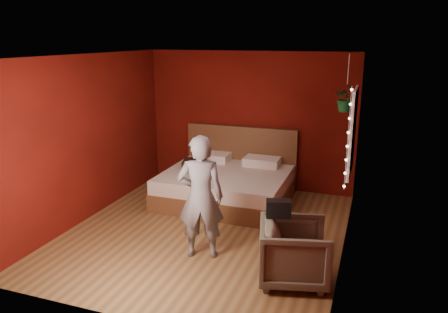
% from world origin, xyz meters
% --- Properties ---
extents(floor, '(4.50, 4.50, 0.00)m').
position_xyz_m(floor, '(0.00, 0.00, 0.00)').
color(floor, brown).
rests_on(floor, ground).
extents(room_walls, '(4.04, 4.54, 2.62)m').
position_xyz_m(room_walls, '(0.00, 0.00, 1.68)').
color(room_walls, '#67110A').
rests_on(room_walls, ground).
extents(window, '(0.05, 0.97, 1.27)m').
position_xyz_m(window, '(1.97, 0.90, 1.50)').
color(window, white).
rests_on(window, room_walls).
extents(fairy_lights, '(0.04, 0.04, 1.45)m').
position_xyz_m(fairy_lights, '(1.94, 0.37, 1.50)').
color(fairy_lights, silver).
rests_on(fairy_lights, room_walls).
extents(bed, '(2.17, 1.85, 1.20)m').
position_xyz_m(bed, '(-0.13, 1.38, 0.31)').
color(bed, brown).
rests_on(bed, ground).
extents(person, '(0.70, 0.56, 1.66)m').
position_xyz_m(person, '(0.21, -0.71, 0.83)').
color(person, slate).
rests_on(person, ground).
extents(armchair, '(0.99, 0.97, 0.74)m').
position_xyz_m(armchair, '(1.50, -0.92, 0.37)').
color(armchair, '#666550').
rests_on(armchair, ground).
extents(handbag, '(0.33, 0.22, 0.21)m').
position_xyz_m(handbag, '(1.26, -0.79, 0.85)').
color(handbag, black).
rests_on(handbag, armchair).
extents(throw_pillow, '(0.49, 0.49, 0.14)m').
position_xyz_m(throw_pillow, '(-0.77, 1.36, 0.61)').
color(throw_pillow, black).
rests_on(throw_pillow, bed).
extents(hanging_plant, '(0.47, 0.44, 0.88)m').
position_xyz_m(hanging_plant, '(1.82, 1.32, 1.94)').
color(hanging_plant, silver).
rests_on(hanging_plant, room_walls).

